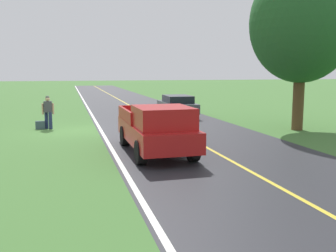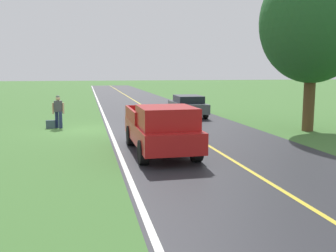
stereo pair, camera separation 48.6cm
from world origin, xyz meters
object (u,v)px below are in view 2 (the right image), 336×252
hitchhiker_walking (58,110)px  tree_far_side_near (313,22)px  pickup_truck_passing (161,128)px  sedan_near_oncoming (188,105)px  suitcase_carried (51,124)px

hitchhiker_walking → tree_far_side_near: bearing=163.4°
hitchhiker_walking → pickup_truck_passing: pickup_truck_passing is taller
sedan_near_oncoming → hitchhiker_walking: bearing=23.6°
suitcase_carried → hitchhiker_walking: bearing=100.9°
suitcase_carried → pickup_truck_passing: bearing=33.7°
suitcase_carried → pickup_truck_passing: size_ratio=0.08×
suitcase_carried → tree_far_side_near: tree_far_side_near is taller
suitcase_carried → sedan_near_oncoming: bearing=114.9°
suitcase_carried → sedan_near_oncoming: size_ratio=0.10×
hitchhiker_walking → suitcase_carried: hitchhiker_walking is taller
sedan_near_oncoming → pickup_truck_passing: bearing=70.1°
suitcase_carried → tree_far_side_near: size_ratio=0.05×
hitchhiker_walking → pickup_truck_passing: 8.47m
tree_far_side_near → hitchhiker_walking: bearing=-16.6°
suitcase_carried → pickup_truck_passing: 8.66m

